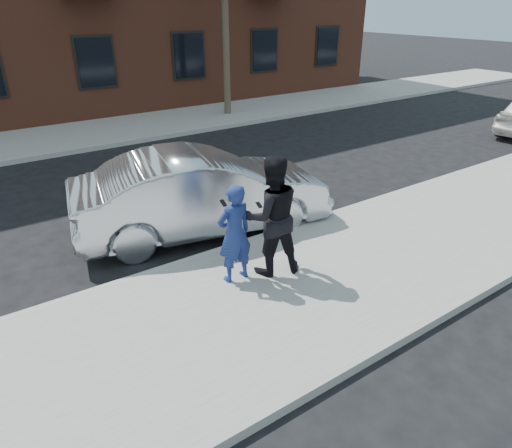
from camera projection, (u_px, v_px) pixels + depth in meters
ground at (335, 269)px, 8.03m from camera, size 100.00×100.00×0.00m
near_sidewalk at (345, 271)px, 7.81m from camera, size 50.00×3.50×0.15m
near_curb at (282, 232)px, 9.14m from camera, size 50.00×0.10×0.15m
far_sidewalk at (117, 130)px, 16.31m from camera, size 50.00×3.50×0.15m
far_curb at (135, 141)px, 14.98m from camera, size 50.00×0.10×0.15m
silver_sedan at (203, 192)px, 9.02m from camera, size 5.27×2.74×1.65m
man_hoodie at (234, 234)px, 7.12m from camera, size 0.61×0.49×1.64m
man_peacoat at (271, 216)px, 7.27m from camera, size 1.16×1.02×2.02m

